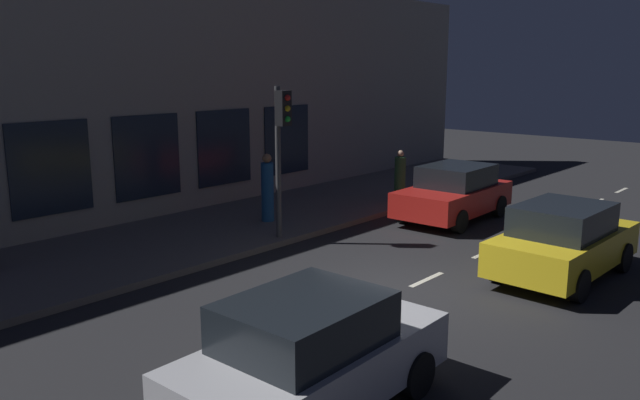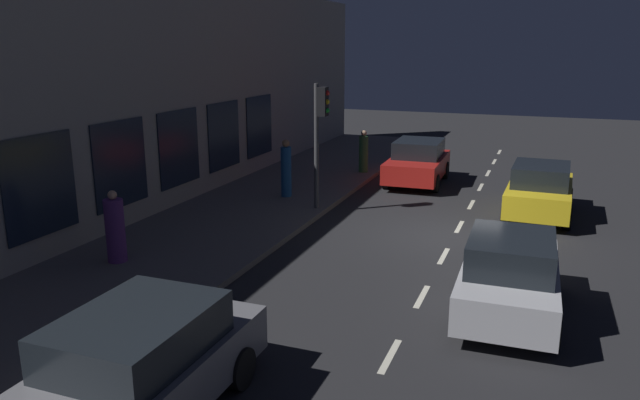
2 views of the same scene
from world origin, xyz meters
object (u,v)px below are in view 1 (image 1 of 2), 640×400
object	(u,v)px
parked_car_0	(311,356)
parked_car_2	(563,241)
traffic_light	(281,134)
pedestrian_1	(267,190)
parked_car_1	(454,193)
pedestrian_2	(400,178)

from	to	relation	value
parked_car_0	parked_car_2	distance (m)	7.46
traffic_light	pedestrian_1	size ratio (longest dim) A/B	1.99
traffic_light	parked_car_2	distance (m)	6.84
parked_car_1	pedestrian_2	xyz separation A→B (m)	(2.25, -0.55, 0.11)
parked_car_0	parked_car_1	world-z (taller)	same
parked_car_0	traffic_light	bearing A→B (deg)	136.19
traffic_light	parked_car_0	xyz separation A→B (m)	(-5.87, 5.40, -1.96)
parked_car_2	parked_car_1	bearing A→B (deg)	146.35
traffic_light	pedestrian_2	xyz separation A→B (m)	(0.34, -5.63, -1.85)
traffic_light	parked_car_0	world-z (taller)	traffic_light
traffic_light	pedestrian_2	distance (m)	5.94
traffic_light	parked_car_0	bearing A→B (deg)	137.40
parked_car_1	pedestrian_1	bearing A→B (deg)	48.01
traffic_light	parked_car_2	world-z (taller)	traffic_light
parked_car_0	parked_car_2	bearing A→B (deg)	86.10
traffic_light	pedestrian_2	bearing A→B (deg)	-86.58
traffic_light	parked_car_2	xyz separation A→B (m)	(-6.22, -2.05, -1.96)
traffic_light	pedestrian_2	size ratio (longest dim) A/B	2.30
pedestrian_1	pedestrian_2	bearing A→B (deg)	-100.12
parked_car_1	pedestrian_1	xyz separation A→B (m)	(3.47, 4.08, 0.24)
parked_car_2	pedestrian_2	world-z (taller)	pedestrian_2
pedestrian_2	parked_car_2	bearing A→B (deg)	-25.50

